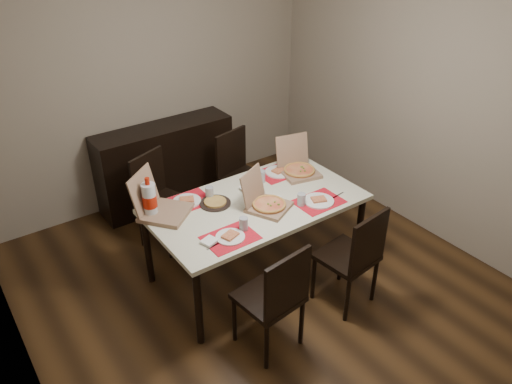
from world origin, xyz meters
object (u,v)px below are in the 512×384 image
Objects in this scene: chair_near_left at (275,296)px; soda_bottle at (150,200)px; chair_near_right at (354,255)px; dip_bowl at (246,189)px; dining_table at (256,209)px; chair_far_right at (239,171)px; sideboard at (166,164)px; pizza_box_center at (266,202)px; chair_far_left at (159,196)px.

chair_near_left is 1.26m from soda_bottle.
chair_near_left is 1.00× the size of chair_near_right.
chair_near_left reaches higher than dip_bowl.
chair_far_right is (0.44, 0.91, -0.17)m from dining_table.
dining_table is 0.91m from chair_near_right.
sideboard is 13.58× the size of dip_bowl.
dining_table is 1.03m from chair_far_right.
chair_far_right reaches higher than dining_table.
pizza_box_center is (0.01, -0.12, 0.12)m from dining_table.
chair_far_left is at bearing 116.36° from dining_table.
chair_near_right is 1.70m from soda_bottle.
chair_near_right is (0.47, -2.41, 0.06)m from sideboard.
chair_near_left is at bearing -70.48° from soda_bottle.
pizza_box_center is 4.06× the size of dip_bowl.
soda_bottle is at bearing 158.04° from dining_table.
sideboard is 0.86m from chair_far_right.
chair_near_left is at bearing -97.98° from sideboard.
chair_near_left reaches higher than dining_table.
chair_far_right is 0.84m from dip_bowl.
chair_near_right is at bearing -63.51° from chair_far_left.
sideboard is at bearing 58.93° from chair_far_left.
chair_far_right is at bearing 60.61° from dip_bowl.
sideboard is at bearing 101.01° from chair_near_right.
dining_table is 16.30× the size of dip_bowl.
dining_table is 1.07m from chair_far_left.
sideboard is at bearing 92.75° from pizza_box_center.
chair_far_left reaches higher than sideboard.
soda_bottle reaches higher than dining_table.
chair_near_left is 2.68× the size of soda_bottle.
dining_table is at bearing -87.56° from sideboard.
chair_far_right is 2.68× the size of soda_bottle.
pizza_box_center is at bearing -87.25° from sideboard.
chair_far_left is (-0.40, -0.66, 0.06)m from sideboard.
chair_near_left is 1.00× the size of chair_far_right.
pizza_box_center is (-0.39, 0.68, 0.29)m from chair_near_right.
dining_table is 0.92m from chair_near_left.
sideboard is at bearing 94.76° from dip_bowl.
dip_bowl is (0.52, -0.73, 0.25)m from chair_far_left.
chair_far_right is (0.91, -0.03, 0.00)m from chair_far_left.
chair_far_left is 8.42× the size of dip_bowl.
dip_bowl is (0.12, -1.39, 0.31)m from sideboard.
chair_near_right is at bearing -42.86° from soda_bottle.
dining_table is at bearing -115.71° from chair_far_right.
chair_far_right is 1.43m from soda_bottle.
dip_bowl reaches higher than dining_table.
chair_near_right is 2.07× the size of pizza_box_center.
chair_near_right is at bearing -70.83° from dip_bowl.
sideboard is 1.61× the size of chair_near_left.
chair_far_left reaches higher than dining_table.
chair_near_left and chair_far_left have the same top height.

